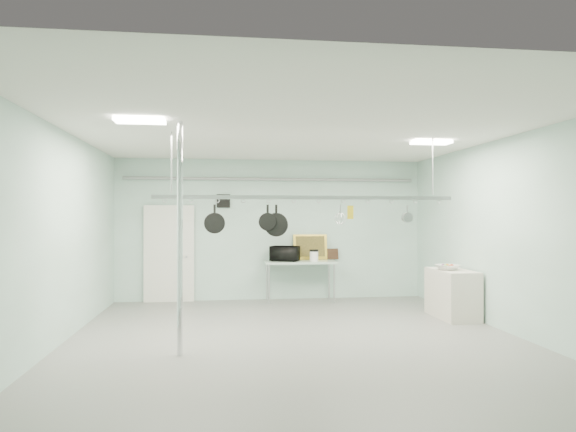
{
  "coord_description": "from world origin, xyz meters",
  "views": [
    {
      "loc": [
        -1.13,
        -7.73,
        1.9
      ],
      "look_at": [
        -0.01,
        1.0,
        1.91
      ],
      "focal_mm": 32.0,
      "sensor_mm": 36.0,
      "label": 1
    }
  ],
  "objects": [
    {
      "name": "chrome_pole",
      "position": [
        -1.7,
        -0.6,
        1.6
      ],
      "size": [
        0.08,
        0.08,
        3.2
      ],
      "primitive_type": "cylinder",
      "color": "silver",
      "rests_on": "floor"
    },
    {
      "name": "light_panel_left",
      "position": [
        -2.2,
        -0.8,
        3.16
      ],
      "size": [
        0.65,
        0.3,
        0.05
      ],
      "primitive_type": "cube",
      "color": "white",
      "rests_on": "ceiling"
    },
    {
      "name": "wall_vent",
      "position": [
        -1.1,
        3.97,
        2.25
      ],
      "size": [
        0.3,
        0.04,
        0.3
      ],
      "primitive_type": "cube",
      "color": "black",
      "rests_on": "back_wall"
    },
    {
      "name": "right_wall",
      "position": [
        3.49,
        0.0,
        1.6
      ],
      "size": [
        0.02,
        8.0,
        3.2
      ],
      "primitive_type": "cube",
      "color": "silver",
      "rests_on": "floor"
    },
    {
      "name": "pot_rack",
      "position": [
        0.2,
        0.3,
        2.23
      ],
      "size": [
        4.8,
        0.06,
        1.0
      ],
      "color": "#B7B7BC",
      "rests_on": "ceiling"
    },
    {
      "name": "conduit_pipe",
      "position": [
        0.0,
        3.9,
        2.75
      ],
      "size": [
        6.6,
        0.07,
        0.07
      ],
      "primitive_type": "cylinder",
      "rotation": [
        0.0,
        1.57,
        0.0
      ],
      "color": "gray",
      "rests_on": "back_wall"
    },
    {
      "name": "prep_table",
      "position": [
        0.6,
        3.6,
        0.83
      ],
      "size": [
        1.6,
        0.7,
        0.91
      ],
      "color": "#B4D4BF",
      "rests_on": "floor"
    },
    {
      "name": "painting_large",
      "position": [
        0.88,
        3.9,
        1.2
      ],
      "size": [
        0.78,
        0.13,
        0.58
      ],
      "primitive_type": "cube",
      "rotation": [
        -0.14,
        0.0,
        -0.0
      ],
      "color": "gold",
      "rests_on": "prep_table"
    },
    {
      "name": "ceiling",
      "position": [
        0.0,
        0.0,
        3.19
      ],
      "size": [
        7.0,
        8.0,
        0.02
      ],
      "primitive_type": "cube",
      "color": "silver",
      "rests_on": "back_wall"
    },
    {
      "name": "door",
      "position": [
        -2.3,
        3.94,
        1.05
      ],
      "size": [
        1.1,
        0.1,
        2.2
      ],
      "primitive_type": "cube",
      "color": "silver",
      "rests_on": "floor"
    },
    {
      "name": "floor",
      "position": [
        0.0,
        0.0,
        0.0
      ],
      "size": [
        8.0,
        8.0,
        0.0
      ],
      "primitive_type": "plane",
      "color": "gray",
      "rests_on": "ground"
    },
    {
      "name": "coffee_canister",
      "position": [
        0.89,
        3.42,
        1.02
      ],
      "size": [
        0.22,
        0.22,
        0.22
      ],
      "primitive_type": "cylinder",
      "rotation": [
        0.0,
        0.0,
        -0.19
      ],
      "color": "white",
      "rests_on": "prep_table"
    },
    {
      "name": "back_wall",
      "position": [
        0.0,
        3.99,
        1.6
      ],
      "size": [
        7.0,
        0.02,
        3.2
      ],
      "primitive_type": "cube",
      "color": "silver",
      "rests_on": "floor"
    },
    {
      "name": "microwave",
      "position": [
        0.26,
        3.61,
        1.07
      ],
      "size": [
        0.72,
        0.62,
        0.33
      ],
      "primitive_type": "imported",
      "rotation": [
        0.0,
        0.0,
        2.72
      ],
      "color": "black",
      "rests_on": "prep_table"
    },
    {
      "name": "skillet_left",
      "position": [
        -1.24,
        0.3,
        1.87
      ],
      "size": [
        0.32,
        0.07,
        0.42
      ],
      "primitive_type": null,
      "rotation": [
        0.0,
        0.0,
        0.04
      ],
      "color": "black",
      "rests_on": "pot_rack"
    },
    {
      "name": "fruit_cluster",
      "position": [
        3.04,
        1.37,
        0.99
      ],
      "size": [
        0.24,
        0.24,
        0.09
      ],
      "primitive_type": null,
      "color": "#AB2A0F",
      "rests_on": "fruit_bowl"
    },
    {
      "name": "saucepan",
      "position": [
        1.86,
        0.3,
        1.94
      ],
      "size": [
        0.19,
        0.13,
        0.3
      ],
      "primitive_type": null,
      "rotation": [
        0.0,
        0.0,
        -0.23
      ],
      "color": "silver",
      "rests_on": "pot_rack"
    },
    {
      "name": "fruit_bowl",
      "position": [
        3.04,
        1.37,
        0.95
      ],
      "size": [
        0.49,
        0.49,
        0.1
      ],
      "primitive_type": "imported",
      "rotation": [
        0.0,
        0.0,
        0.21
      ],
      "color": "silver",
      "rests_on": "side_cabinet"
    },
    {
      "name": "skillet_mid",
      "position": [
        -0.42,
        0.3,
        1.89
      ],
      "size": [
        0.28,
        0.1,
        0.39
      ],
      "primitive_type": null,
      "rotation": [
        0.0,
        0.0,
        -0.16
      ],
      "color": "black",
      "rests_on": "pot_rack"
    },
    {
      "name": "painting_small",
      "position": [
        1.39,
        3.9,
        1.03
      ],
      "size": [
        0.31,
        0.11,
        0.25
      ],
      "primitive_type": "cube",
      "rotation": [
        -0.17,
        0.0,
        0.08
      ],
      "color": "#311D11",
      "rests_on": "prep_table"
    },
    {
      "name": "grater",
      "position": [
        0.91,
        0.3,
        1.97
      ],
      "size": [
        0.1,
        0.06,
        0.24
      ],
      "primitive_type": null,
      "rotation": [
        0.0,
        0.0,
        -0.42
      ],
      "color": "yellow",
      "rests_on": "pot_rack"
    },
    {
      "name": "side_cabinet",
      "position": [
        3.15,
        1.4,
        0.45
      ],
      "size": [
        0.6,
        1.2,
        0.9
      ],
      "primitive_type": "cube",
      "color": "beige",
      "rests_on": "floor"
    },
    {
      "name": "skillet_right",
      "position": [
        -0.28,
        0.3,
        1.83
      ],
      "size": [
        0.37,
        0.15,
        0.51
      ],
      "primitive_type": null,
      "rotation": [
        0.0,
        0.0,
        -0.24
      ],
      "color": "black",
      "rests_on": "pot_rack"
    },
    {
      "name": "whisk",
      "position": [
        0.75,
        0.3,
        1.92
      ],
      "size": [
        0.21,
        0.21,
        0.33
      ],
      "primitive_type": null,
      "rotation": [
        0.0,
        0.0,
        0.21
      ],
      "color": "#B2B2B7",
      "rests_on": "pot_rack"
    },
    {
      "name": "light_panel_right",
      "position": [
        2.4,
        0.6,
        3.16
      ],
      "size": [
        0.65,
        0.3,
        0.05
      ],
      "primitive_type": "cube",
      "color": "white",
      "rests_on": "ceiling"
    }
  ]
}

